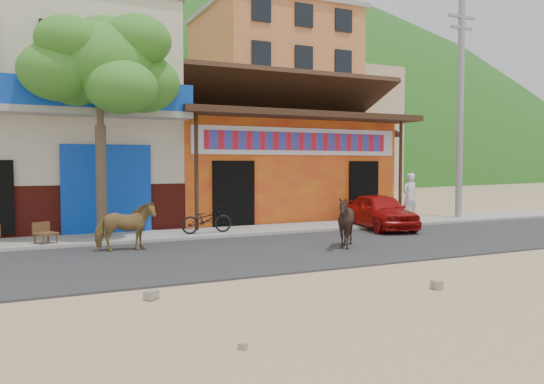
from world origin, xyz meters
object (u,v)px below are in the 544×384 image
(utility_pole, at_px, (460,109))
(tree, at_px, (100,125))
(cow_tan, at_px, (125,227))
(cafe_chair_right, at_px, (45,224))
(cow_dark, at_px, (346,222))
(red_car, at_px, (380,211))
(scooter, at_px, (207,219))
(pedestrian, at_px, (410,196))

(utility_pole, bearing_deg, tree, -179.10)
(cow_tan, bearing_deg, cafe_chair_right, 51.97)
(cow_dark, bearing_deg, cow_tan, -119.16)
(cow_tan, distance_m, red_car, 8.10)
(cafe_chair_right, bearing_deg, scooter, -28.06)
(tree, distance_m, pedestrian, 10.90)
(cow_tan, height_order, cafe_chair_right, cow_tan)
(tree, bearing_deg, cow_tan, -81.82)
(cow_dark, bearing_deg, red_car, 122.84)
(tree, xyz_separation_m, pedestrian, (10.67, 0.41, -2.18))
(cow_tan, height_order, scooter, cow_tan)
(red_car, bearing_deg, scooter, -176.95)
(red_car, bearing_deg, tree, -175.69)
(cow_tan, distance_m, pedestrian, 10.66)
(scooter, bearing_deg, utility_pole, -88.70)
(cow_dark, relative_size, pedestrian, 0.76)
(utility_pole, height_order, red_car, utility_pole)
(utility_pole, distance_m, cow_dark, 9.22)
(cow_tan, relative_size, pedestrian, 0.83)
(pedestrian, relative_size, cafe_chair_right, 1.68)
(tree, height_order, cow_tan, tree)
(tree, xyz_separation_m, cafe_chair_right, (-1.40, -0.38, -2.51))
(utility_pole, xyz_separation_m, cafe_chair_right, (-14.20, -0.58, -3.51))
(utility_pole, height_order, scooter, utility_pole)
(cow_tan, bearing_deg, utility_pole, -76.15)
(cow_dark, height_order, scooter, cow_dark)
(cow_tan, height_order, cow_dark, cow_dark)
(red_car, relative_size, pedestrian, 2.01)
(red_car, bearing_deg, cow_dark, -127.27)
(tree, relative_size, red_car, 1.81)
(cow_tan, height_order, red_car, cow_tan)
(tree, bearing_deg, pedestrian, 2.19)
(utility_pole, xyz_separation_m, cow_dark, (-7.58, -3.95, -3.45))
(utility_pole, xyz_separation_m, red_car, (-4.48, -1.20, -3.52))
(pedestrian, bearing_deg, cafe_chair_right, 2.28)
(tree, xyz_separation_m, utility_pole, (12.80, 0.20, 1.00))
(tree, relative_size, pedestrian, 3.64)
(tree, relative_size, cow_dark, 4.76)
(utility_pole, height_order, pedestrian, utility_pole)
(tree, height_order, cafe_chair_right, tree)
(scooter, distance_m, cafe_chair_right, 4.24)
(cafe_chair_right, bearing_deg, pedestrian, -26.54)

